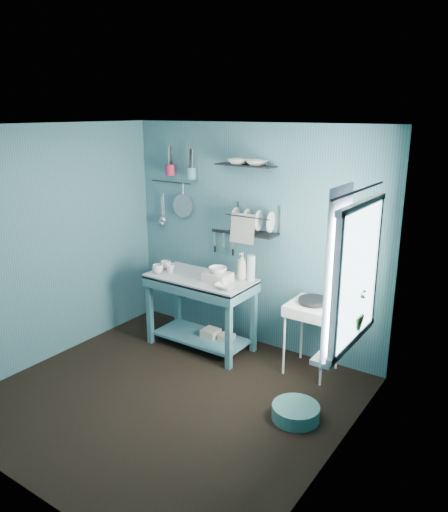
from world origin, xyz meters
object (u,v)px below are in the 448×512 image
Objects in this scene: work_counter at (201,312)px; potted_plant at (348,308)px; utensil_cup_magenta at (170,170)px; colander at (183,206)px; water_bottle at (251,268)px; frying_pan at (313,300)px; dish_rack at (253,220)px; wash_tub at (218,277)px; mug_left at (158,269)px; floor_basin at (296,412)px; mug_mid at (170,268)px; storage_tin_small at (227,342)px; mug_right at (166,265)px; soap_bottle at (242,266)px; utensil_cup_teal at (191,173)px; storage_tin_large at (211,338)px; hotplate_stand at (311,338)px.

work_counter is 2.03m from potted_plant.
utensil_cup_magenta reaches higher than colander.
frying_pan is (0.75, -0.03, -0.20)m from water_bottle.
wash_tub is at bearing -112.43° from dish_rack.
mug_left is 0.29× the size of floor_basin.
water_bottle is (0.90, 0.28, 0.09)m from mug_mid.
work_counter reaches higher than frying_pan.
frying_pan is 1.50× the size of storage_tin_small.
storage_tin_small is at bearing -173.51° from frying_pan.
colander reaches higher than mug_right.
colander is (-1.00, 0.23, 0.52)m from soap_bottle.
mug_left is at bearing -96.68° from utensil_cup_teal.
work_counter is 0.69m from mug_right.
dish_rack is 1.03m from colander.
floor_basin is (2.26, -1.06, -1.87)m from utensil_cup_magenta.
soap_bottle is at bearing 142.41° from floor_basin.
soap_bottle is at bearing 52.31° from wash_tub.
mug_mid is 0.18× the size of dish_rack.
floor_basin is (1.91, -0.59, -0.83)m from mug_mid.
work_counter is at bearing 8.97° from mug_mid.
storage_tin_large is at bearing 163.70° from potted_plant.
potted_plant reaches higher than frying_pan.
mug_left reaches higher than frying_pan.
utensil_cup_magenta is at bearing 173.95° from frying_pan.
mug_right is (-0.02, 0.16, 0.00)m from mug_left.
dish_rack is (-0.82, 0.16, 1.11)m from hotplate_stand.
utensil_cup_magenta reaches higher than water_bottle.
utensil_cup_magenta is (-0.98, 0.42, 1.04)m from wash_tub.
dish_rack is at bearing 168.78° from frying_pan.
utensil_cup_magenta is at bearing -169.00° from colander.
wash_tub reaches higher than floor_basin.
utensil_cup_magenta reaches higher than utensil_cup_teal.
floor_basin is at bearing -73.08° from frying_pan.
mug_mid is at bearing -171.38° from frying_pan.
utensil_cup_teal is at bearing 168.89° from water_bottle.
frying_pan is 0.71× the size of floor_basin.
storage_tin_large is at bearing -23.02° from utensil_cup_magenta.
frying_pan reaches higher than storage_tin_small.
hotplate_stand is (1.27, 0.19, -0.05)m from work_counter.
water_bottle is 2.15× the size of utensil_cup_teal.
potted_plant is (2.45, -0.90, -0.45)m from colander.
storage_tin_small is (0.71, -0.32, -1.82)m from utensil_cup_teal.
utensil_cup_magenta is at bearing 168.34° from hotplate_stand.
mug_right is at bearing -79.89° from colander.
wash_tub is 0.60× the size of potted_plant.
frying_pan is at bearing 11.31° from mug_left.
wash_tub is 1.40× the size of storage_tin_small.
utensil_cup_magenta is 3.12m from floor_basin.
colander reaches higher than water_bottle.
mug_mid is at bearing -162.72° from water_bottle.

